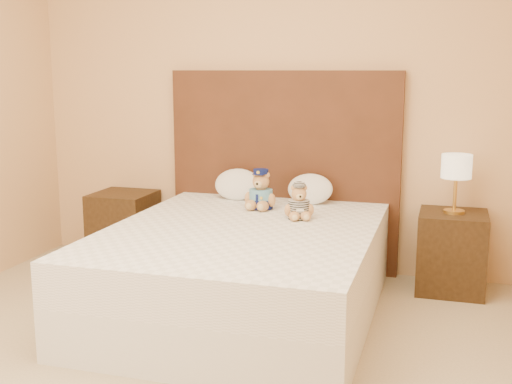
# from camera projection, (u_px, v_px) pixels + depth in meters

# --- Properties ---
(room_walls) EXTENTS (4.04, 4.52, 2.72)m
(room_walls) POSITION_uv_depth(u_px,v_px,m) (192.00, 4.00, 3.01)
(room_walls) COLOR tan
(room_walls) RESTS_ON ground
(bed) EXTENTS (1.60, 2.00, 0.55)m
(bed) POSITION_uv_depth(u_px,v_px,m) (242.00, 270.00, 4.00)
(bed) COLOR white
(bed) RESTS_ON ground
(headboard) EXTENTS (1.75, 0.08, 1.50)m
(headboard) POSITION_uv_depth(u_px,v_px,m) (283.00, 171.00, 4.86)
(headboard) COLOR #4E2817
(headboard) RESTS_ON ground
(nightstand_left) EXTENTS (0.45, 0.45, 0.55)m
(nightstand_left) POSITION_uv_depth(u_px,v_px,m) (124.00, 227.00, 5.10)
(nightstand_left) COLOR #3B2713
(nightstand_left) RESTS_ON ground
(nightstand_right) EXTENTS (0.45, 0.45, 0.55)m
(nightstand_right) POSITION_uv_depth(u_px,v_px,m) (452.00, 252.00, 4.39)
(nightstand_right) COLOR #3B2713
(nightstand_right) RESTS_ON ground
(lamp) EXTENTS (0.20, 0.20, 0.40)m
(lamp) POSITION_uv_depth(u_px,v_px,m) (456.00, 169.00, 4.29)
(lamp) COLOR gold
(lamp) RESTS_ON nightstand_right
(teddy_police) EXTENTS (0.26, 0.25, 0.28)m
(teddy_police) POSITION_uv_depth(u_px,v_px,m) (261.00, 189.00, 4.45)
(teddy_police) COLOR #BD7F49
(teddy_police) RESTS_ON bed
(teddy_prisoner) EXTENTS (0.26, 0.25, 0.23)m
(teddy_prisoner) POSITION_uv_depth(u_px,v_px,m) (299.00, 202.00, 4.15)
(teddy_prisoner) COLOR #BD7F49
(teddy_prisoner) RESTS_ON bed
(pillow_left) EXTENTS (0.35, 0.23, 0.25)m
(pillow_left) POSITION_uv_depth(u_px,v_px,m) (237.00, 183.00, 4.79)
(pillow_left) COLOR white
(pillow_left) RESTS_ON bed
(pillow_right) EXTENTS (0.33, 0.21, 0.23)m
(pillow_right) POSITION_uv_depth(u_px,v_px,m) (310.00, 188.00, 4.63)
(pillow_right) COLOR white
(pillow_right) RESTS_ON bed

